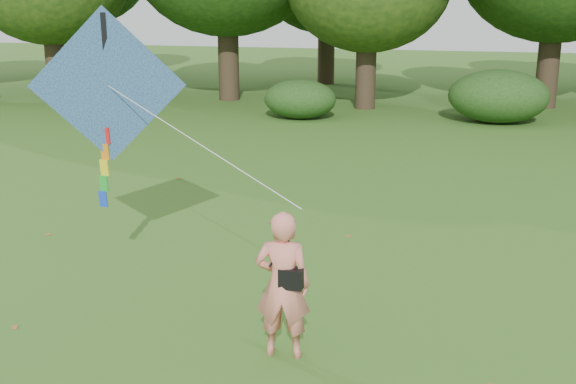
# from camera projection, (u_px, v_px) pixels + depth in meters

# --- Properties ---
(ground) EXTENTS (100.00, 100.00, 0.00)m
(ground) POSITION_uv_depth(u_px,v_px,m) (312.00, 343.00, 9.62)
(ground) COLOR #265114
(ground) RESTS_ON ground
(man_kite_flyer) EXTENTS (0.74, 0.52, 1.93)m
(man_kite_flyer) POSITION_uv_depth(u_px,v_px,m) (283.00, 285.00, 9.07)
(man_kite_flyer) COLOR #EA7E6E
(man_kite_flyer) RESTS_ON ground
(crossbody_bag) EXTENTS (0.43, 0.20, 0.74)m
(crossbody_bag) POSITION_uv_depth(u_px,v_px,m) (291.00, 277.00, 8.98)
(crossbody_bag) COLOR black
(crossbody_bag) RESTS_ON ground
(flying_kite) EXTENTS (4.61, 2.34, 3.15)m
(flying_kite) POSITION_uv_depth(u_px,v_px,m) (108.00, 88.00, 10.99)
(flying_kite) COLOR #2A61B6
(flying_kite) RESTS_ON ground
(shrub_band) EXTENTS (39.15, 3.22, 1.88)m
(shrub_band) POSITION_uv_depth(u_px,v_px,m) (392.00, 96.00, 26.03)
(shrub_band) COLOR #264919
(shrub_band) RESTS_ON ground
(fallen_leaves) EXTENTS (11.16, 11.37, 0.01)m
(fallen_leaves) POSITION_uv_depth(u_px,v_px,m) (262.00, 291.00, 11.26)
(fallen_leaves) COLOR brown
(fallen_leaves) RESTS_ON ground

